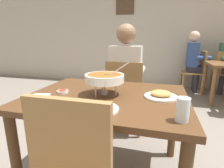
{
  "coord_description": "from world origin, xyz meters",
  "views": [
    {
      "loc": [
        0.38,
        -1.25,
        1.15
      ],
      "look_at": [
        0.0,
        0.15,
        0.77
      ],
      "focal_mm": 28.21,
      "sensor_mm": 36.0,
      "label": 1
    }
  ],
  "objects_px": {
    "dining_table_main": "(107,107)",
    "sauce_dish": "(63,92)",
    "rice_plate": "(99,107)",
    "chair_diner_main": "(125,93)",
    "appetizer_plate": "(161,95)",
    "curry_bowl": "(104,78)",
    "diner_main": "(126,74)",
    "chair_bg_middle": "(197,69)",
    "patron_bg_middle": "(194,58)",
    "drink_glass": "(182,111)"
  },
  "relations": [
    {
      "from": "chair_diner_main",
      "to": "curry_bowl",
      "type": "xyz_separation_m",
      "value": [
        -0.02,
        -0.75,
        0.34
      ]
    },
    {
      "from": "sauce_dish",
      "to": "patron_bg_middle",
      "type": "distance_m",
      "value": 3.28
    },
    {
      "from": "drink_glass",
      "to": "chair_bg_middle",
      "type": "xyz_separation_m",
      "value": [
        0.65,
        3.2,
        -0.27
      ]
    },
    {
      "from": "chair_diner_main",
      "to": "patron_bg_middle",
      "type": "height_order",
      "value": "patron_bg_middle"
    },
    {
      "from": "dining_table_main",
      "to": "rice_plate",
      "type": "distance_m",
      "value": 0.33
    },
    {
      "from": "dining_table_main",
      "to": "drink_glass",
      "type": "xyz_separation_m",
      "value": [
        0.51,
        -0.33,
        0.16
      ]
    },
    {
      "from": "chair_diner_main",
      "to": "chair_bg_middle",
      "type": "distance_m",
      "value": 2.42
    },
    {
      "from": "curry_bowl",
      "to": "drink_glass",
      "type": "relative_size",
      "value": 2.56
    },
    {
      "from": "chair_diner_main",
      "to": "chair_bg_middle",
      "type": "height_order",
      "value": "same"
    },
    {
      "from": "dining_table_main",
      "to": "sauce_dish",
      "type": "xyz_separation_m",
      "value": [
        -0.36,
        -0.04,
        0.11
      ]
    },
    {
      "from": "chair_diner_main",
      "to": "curry_bowl",
      "type": "distance_m",
      "value": 0.82
    },
    {
      "from": "chair_diner_main",
      "to": "curry_bowl",
      "type": "height_order",
      "value": "curry_bowl"
    },
    {
      "from": "patron_bg_middle",
      "to": "sauce_dish",
      "type": "bearing_deg",
      "value": -116.04
    },
    {
      "from": "curry_bowl",
      "to": "rice_plate",
      "type": "height_order",
      "value": "curry_bowl"
    },
    {
      "from": "curry_bowl",
      "to": "sauce_dish",
      "type": "relative_size",
      "value": 3.69
    },
    {
      "from": "dining_table_main",
      "to": "curry_bowl",
      "type": "xyz_separation_m",
      "value": [
        -0.02,
        0.01,
        0.23
      ]
    },
    {
      "from": "drink_glass",
      "to": "diner_main",
      "type": "bearing_deg",
      "value": 114.67
    },
    {
      "from": "chair_diner_main",
      "to": "sauce_dish",
      "type": "height_order",
      "value": "chair_diner_main"
    },
    {
      "from": "appetizer_plate",
      "to": "diner_main",
      "type": "bearing_deg",
      "value": 118.46
    },
    {
      "from": "diner_main",
      "to": "sauce_dish",
      "type": "height_order",
      "value": "diner_main"
    },
    {
      "from": "rice_plate",
      "to": "chair_bg_middle",
      "type": "height_order",
      "value": "chair_bg_middle"
    },
    {
      "from": "patron_bg_middle",
      "to": "rice_plate",
      "type": "bearing_deg",
      "value": -107.93
    },
    {
      "from": "dining_table_main",
      "to": "curry_bowl",
      "type": "bearing_deg",
      "value": 163.31
    },
    {
      "from": "diner_main",
      "to": "rice_plate",
      "type": "relative_size",
      "value": 5.46
    },
    {
      "from": "diner_main",
      "to": "chair_bg_middle",
      "type": "distance_m",
      "value": 2.4
    },
    {
      "from": "dining_table_main",
      "to": "rice_plate",
      "type": "height_order",
      "value": "rice_plate"
    },
    {
      "from": "rice_plate",
      "to": "patron_bg_middle",
      "type": "relative_size",
      "value": 0.18
    },
    {
      "from": "rice_plate",
      "to": "drink_glass",
      "type": "height_order",
      "value": "drink_glass"
    },
    {
      "from": "diner_main",
      "to": "dining_table_main",
      "type": "bearing_deg",
      "value": -90.0
    },
    {
      "from": "dining_table_main",
      "to": "appetizer_plate",
      "type": "bearing_deg",
      "value": 5.76
    },
    {
      "from": "diner_main",
      "to": "appetizer_plate",
      "type": "relative_size",
      "value": 5.46
    },
    {
      "from": "curry_bowl",
      "to": "dining_table_main",
      "type": "bearing_deg",
      "value": -16.69
    },
    {
      "from": "diner_main",
      "to": "patron_bg_middle",
      "type": "distance_m",
      "value": 2.38
    },
    {
      "from": "curry_bowl",
      "to": "drink_glass",
      "type": "distance_m",
      "value": 0.63
    },
    {
      "from": "sauce_dish",
      "to": "drink_glass",
      "type": "bearing_deg",
      "value": -18.06
    },
    {
      "from": "curry_bowl",
      "to": "chair_diner_main",
      "type": "bearing_deg",
      "value": 88.44
    },
    {
      "from": "chair_diner_main",
      "to": "appetizer_plate",
      "type": "height_order",
      "value": "chair_diner_main"
    },
    {
      "from": "diner_main",
      "to": "sauce_dish",
      "type": "relative_size",
      "value": 14.56
    },
    {
      "from": "chair_diner_main",
      "to": "dining_table_main",
      "type": "bearing_deg",
      "value": -90.0
    },
    {
      "from": "patron_bg_middle",
      "to": "drink_glass",
      "type": "bearing_deg",
      "value": -100.02
    },
    {
      "from": "sauce_dish",
      "to": "dining_table_main",
      "type": "bearing_deg",
      "value": 7.1
    },
    {
      "from": "diner_main",
      "to": "patron_bg_middle",
      "type": "xyz_separation_m",
      "value": [
        1.08,
        2.12,
        0.0
      ]
    },
    {
      "from": "chair_diner_main",
      "to": "diner_main",
      "type": "bearing_deg",
      "value": 90.0
    },
    {
      "from": "rice_plate",
      "to": "sauce_dish",
      "type": "xyz_separation_m",
      "value": [
        -0.4,
        0.26,
        -0.01
      ]
    },
    {
      "from": "curry_bowl",
      "to": "patron_bg_middle",
      "type": "height_order",
      "value": "patron_bg_middle"
    },
    {
      "from": "chair_diner_main",
      "to": "appetizer_plate",
      "type": "relative_size",
      "value": 3.75
    },
    {
      "from": "chair_diner_main",
      "to": "chair_bg_middle",
      "type": "xyz_separation_m",
      "value": [
        1.17,
        2.12,
        0.0
      ]
    },
    {
      "from": "curry_bowl",
      "to": "drink_glass",
      "type": "xyz_separation_m",
      "value": [
        0.53,
        -0.33,
        -0.07
      ]
    },
    {
      "from": "rice_plate",
      "to": "chair_diner_main",
      "type": "bearing_deg",
      "value": 92.36
    },
    {
      "from": "rice_plate",
      "to": "appetizer_plate",
      "type": "distance_m",
      "value": 0.5
    }
  ]
}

